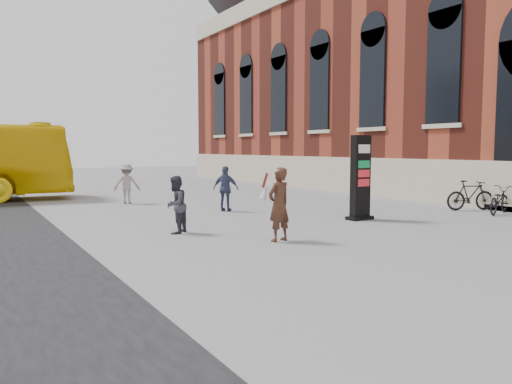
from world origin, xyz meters
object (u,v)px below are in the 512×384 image
info_pylon (360,178)px  bike_5 (470,195)px  bike_4 (499,200)px  pedestrian_b (127,184)px  pedestrian_a (175,205)px  pedestrian_c (226,189)px  woman (279,204)px

info_pylon → bike_5: (5.08, -0.26, -0.78)m
bike_4 → info_pylon: bearing=57.2°
pedestrian_b → bike_4: size_ratio=0.90×
pedestrian_a → bike_5: bearing=133.0°
pedestrian_b → pedestrian_c: (2.31, -4.33, -0.00)m
pedestrian_a → bike_5: 11.08m
info_pylon → pedestrian_a: bearing=172.8°
woman → pedestrian_b: 10.17m
bike_4 → woman: bearing=74.9°
pedestrian_a → bike_4: (11.05, -1.92, -0.29)m
info_pylon → bike_5: 5.15m
info_pylon → bike_4: info_pylon is taller
bike_5 → pedestrian_c: bearing=83.4°
woman → bike_5: bearing=176.4°
pedestrian_a → pedestrian_c: bearing=-176.1°
info_pylon → pedestrian_c: 4.87m
pedestrian_a → bike_5: pedestrian_a is taller
pedestrian_c → bike_4: size_ratio=0.89×
pedestrian_b → pedestrian_a: bearing=108.3°
info_pylon → bike_4: (5.08, -1.38, -0.85)m
pedestrian_b → pedestrian_c: size_ratio=1.01×
pedestrian_b → pedestrian_c: 4.91m
pedestrian_c → bike_5: pedestrian_c is taller
bike_4 → bike_5: (0.00, 1.12, 0.07)m
woman → pedestrian_c: woman is taller
pedestrian_c → bike_5: (7.77, -4.28, -0.26)m
woman → pedestrian_a: (-1.73, 2.32, -0.16)m
info_pylon → pedestrian_b: 9.75m
woman → pedestrian_c: size_ratio=1.11×
bike_4 → pedestrian_b: bearing=28.4°
info_pylon → bike_5: bearing=-5.0°
pedestrian_a → bike_4: 11.22m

